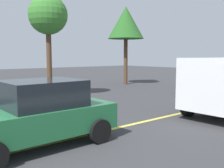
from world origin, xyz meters
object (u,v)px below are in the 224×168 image
at_px(tree_centre_verge, 126,23).
at_px(car_green_mid_road, 38,113).
at_px(car_yellow_near_curb, 217,80).
at_px(tree_right_verge, 48,16).

bearing_deg(tree_centre_verge, car_green_mid_road, -141.08).
distance_m(car_yellow_near_curb, tree_centre_verge, 8.37).
bearing_deg(car_green_mid_road, tree_centre_verge, 38.92).
bearing_deg(tree_centre_verge, car_yellow_near_curb, -83.91).
xyz_separation_m(tree_centre_verge, tree_right_verge, (-7.75, -2.40, -0.48)).
relative_size(car_yellow_near_curb, tree_centre_verge, 0.72).
xyz_separation_m(car_green_mid_road, car_yellow_near_curb, (12.20, 1.92, -0.02)).
bearing_deg(car_yellow_near_curb, tree_centre_verge, 96.09).
height_order(car_green_mid_road, car_yellow_near_curb, car_green_mid_road).
xyz_separation_m(car_green_mid_road, tree_centre_verge, (11.42, 9.22, 3.99)).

